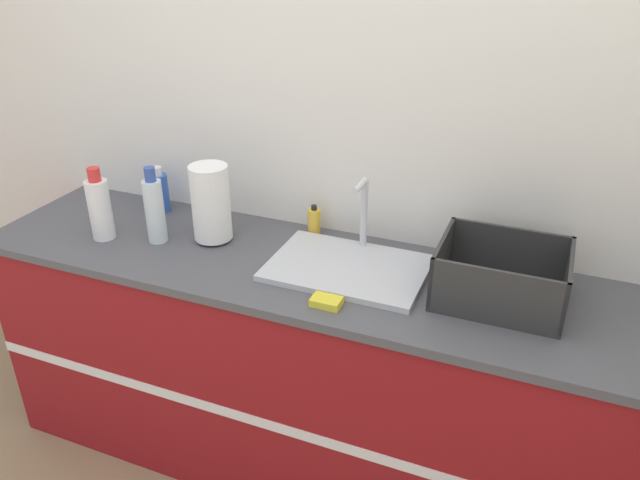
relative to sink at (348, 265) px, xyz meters
name	(u,v)px	position (x,y,z in m)	size (l,w,h in m)	color
wall_back	(344,118)	(-0.13, 0.29, 0.40)	(4.73, 0.06, 2.60)	silver
counter_cabinet	(310,371)	(-0.13, -0.03, -0.46)	(2.35, 0.59, 0.88)	maroon
sink	(348,265)	(0.00, 0.00, 0.00)	(0.51, 0.35, 0.27)	silver
paper_towel_roll	(211,203)	(-0.52, 0.02, 0.12)	(0.14, 0.14, 0.28)	#4C4C51
dish_rack	(501,281)	(0.48, 0.01, 0.05)	(0.37, 0.30, 0.18)	#2D2D2D
bottle_blue	(159,192)	(-0.84, 0.16, 0.06)	(0.07, 0.07, 0.18)	#2D56B7
bottle_clear	(155,209)	(-0.70, -0.06, 0.10)	(0.07, 0.07, 0.28)	silver
bottle_white_spray	(100,208)	(-0.89, -0.11, 0.10)	(0.08, 0.08, 0.27)	white
soap_dispenser	(314,221)	(-0.20, 0.20, 0.03)	(0.05, 0.05, 0.11)	gold
sponge	(326,302)	(0.01, -0.22, -0.01)	(0.09, 0.06, 0.02)	yellow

